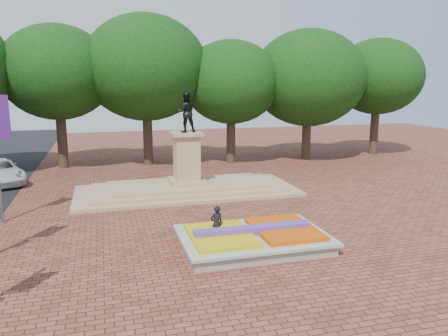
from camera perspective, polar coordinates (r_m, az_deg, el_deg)
name	(u,v)px	position (r m, az deg, el deg)	size (l,w,h in m)	color
ground	(219,233)	(20.83, -0.65, -8.51)	(90.00, 90.00, 0.00)	brown
flower_bed	(254,238)	(19.19, 3.90, -9.09)	(6.30, 4.30, 0.91)	gray
monument	(187,179)	(28.10, -4.85, -1.45)	(14.00, 6.00, 6.40)	tan
tree_row_back	(191,86)	(37.67, -4.34, 10.66)	(44.80, 8.80, 10.43)	#32231B
pedestrian	(216,224)	(19.53, -0.99, -7.30)	(0.60, 0.40, 1.66)	black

